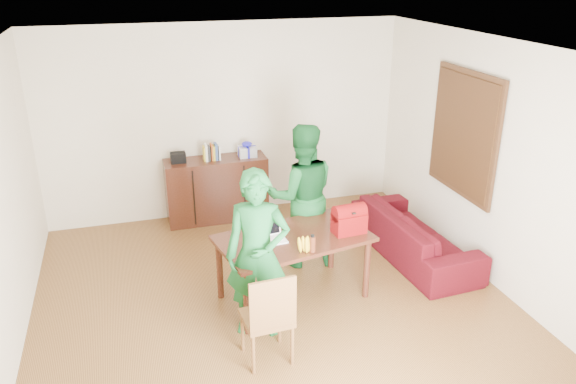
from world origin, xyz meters
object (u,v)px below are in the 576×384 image
object	(u,v)px
table	(293,244)
person_near	(258,255)
person_far	(302,195)
chair	(267,334)
red_bag	(349,222)
laptop	(271,238)
sofa	(414,234)
bottle	(312,243)

from	to	relation	value
table	person_near	bearing A→B (deg)	-147.86
person_far	table	bearing A→B (deg)	73.21
table	chair	bearing A→B (deg)	-130.94
table	red_bag	bearing A→B (deg)	-17.78
chair	laptop	distance (m)	1.06
chair	person_far	distance (m)	1.97
table	red_bag	xyz separation A→B (m)	(0.60, -0.07, 0.22)
chair	person_near	distance (m)	0.73
person_near	sofa	xyz separation A→B (m)	(2.21, 0.95, -0.56)
bottle	laptop	bearing A→B (deg)	136.14
red_bag	laptop	bearing A→B (deg)	173.07
person_near	bottle	xyz separation A→B (m)	(0.59, 0.11, -0.02)
table	laptop	distance (m)	0.29
laptop	bottle	bearing A→B (deg)	-49.15
laptop	red_bag	distance (m)	0.85
person_near	red_bag	bearing A→B (deg)	38.57
bottle	red_bag	distance (m)	0.59
chair	laptop	bearing A→B (deg)	68.99
red_bag	sofa	world-z (taller)	red_bag
person_far	red_bag	bearing A→B (deg)	115.24
sofa	laptop	bearing A→B (deg)	101.22
laptop	table	bearing A→B (deg)	2.46
person_near	bottle	world-z (taller)	person_near
table	person_far	distance (m)	0.84
person_far	red_bag	distance (m)	0.86
red_bag	sofa	bearing A→B (deg)	21.86
sofa	table	bearing A→B (deg)	102.22
table	chair	size ratio (longest dim) A/B	1.83
chair	bottle	size ratio (longest dim) A/B	5.08
chair	person_far	world-z (taller)	person_far
person_far	sofa	xyz separation A→B (m)	(1.38, -0.26, -0.58)
chair	laptop	world-z (taller)	laptop
table	bottle	distance (m)	0.41
person_near	person_far	xyz separation A→B (m)	(0.83, 1.21, 0.02)
bottle	chair	bearing A→B (deg)	-137.74
person_far	red_bag	size ratio (longest dim) A/B	5.04
bottle	red_bag	size ratio (longest dim) A/B	0.53
laptop	bottle	size ratio (longest dim) A/B	1.77
person_near	person_far	size ratio (longest dim) A/B	0.97
laptop	sofa	distance (m)	2.09
laptop	red_bag	world-z (taller)	red_bag
chair	person_near	world-z (taller)	person_near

